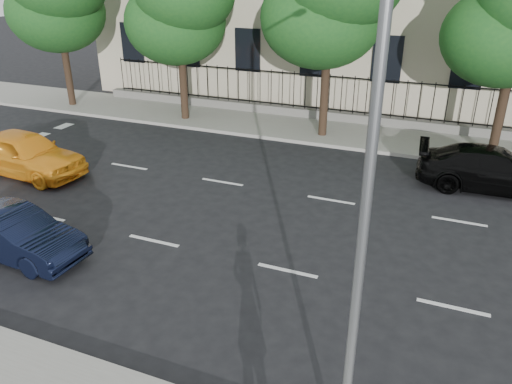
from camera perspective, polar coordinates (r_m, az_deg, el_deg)
ground at (r=11.09m, az=-0.71°, el=-15.65°), size 120.00×120.00×0.00m
far_sidewalk at (r=23.14m, az=12.88°, el=6.24°), size 60.00×4.00×0.15m
lane_markings at (r=14.81m, az=6.43°, el=-4.42°), size 49.60×4.62×0.01m
iron_fence at (r=24.59m, az=13.73°, el=8.64°), size 30.00×0.50×2.20m
street_light at (r=6.39m, az=13.83°, el=5.41°), size 0.25×3.32×8.05m
yellow_taxi at (r=20.21m, az=-24.92°, el=4.03°), size 4.91×2.23×1.63m
navy_sedan at (r=14.68m, az=-25.90°, el=-4.35°), size 4.08×1.62×1.32m
black_sedan at (r=18.94m, az=25.54°, el=2.34°), size 5.20×2.39×1.47m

